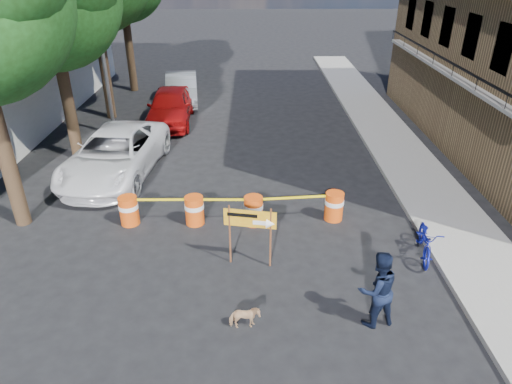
{
  "coord_description": "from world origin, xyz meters",
  "views": [
    {
      "loc": [
        0.14,
        -9.93,
        7.33
      ],
      "look_at": [
        0.27,
        1.46,
        1.3
      ],
      "focal_mm": 32.0,
      "sensor_mm": 36.0,
      "label": 1
    }
  ],
  "objects_px": {
    "detour_sign": "(256,224)",
    "sedan_red": "(170,106)",
    "sedan_silver": "(182,88)",
    "pedestrian": "(377,289)",
    "barrel_far_right": "(334,206)",
    "bicycle": "(429,226)",
    "suv_white": "(115,154)",
    "barrel_mid_right": "(253,210)",
    "barrel_mid_left": "(194,210)",
    "barrel_far_left": "(129,210)",
    "dog": "(245,318)"
  },
  "relations": [
    {
      "from": "suv_white",
      "to": "sedan_silver",
      "type": "bearing_deg",
      "value": 88.57
    },
    {
      "from": "barrel_far_right",
      "to": "barrel_mid_left",
      "type": "bearing_deg",
      "value": -177.2
    },
    {
      "from": "barrel_far_left",
      "to": "barrel_mid_left",
      "type": "xyz_separation_m",
      "value": [
        1.97,
        -0.01,
        0.0
      ]
    },
    {
      "from": "detour_sign",
      "to": "sedan_red",
      "type": "relative_size",
      "value": 0.36
    },
    {
      "from": "detour_sign",
      "to": "pedestrian",
      "type": "bearing_deg",
      "value": -29.73
    },
    {
      "from": "barrel_mid_left",
      "to": "barrel_far_right",
      "type": "xyz_separation_m",
      "value": [
        4.23,
        0.21,
        0.0
      ]
    },
    {
      "from": "bicycle",
      "to": "suv_white",
      "type": "bearing_deg",
      "value": 164.56
    },
    {
      "from": "barrel_far_right",
      "to": "suv_white",
      "type": "distance_m",
      "value": 8.15
    },
    {
      "from": "barrel_far_left",
      "to": "sedan_silver",
      "type": "xyz_separation_m",
      "value": [
        -0.07,
        12.57,
        0.3
      ]
    },
    {
      "from": "barrel_far_left",
      "to": "bicycle",
      "type": "xyz_separation_m",
      "value": [
        8.34,
        -1.73,
        0.47
      ]
    },
    {
      "from": "suv_white",
      "to": "sedan_silver",
      "type": "relative_size",
      "value": 1.26
    },
    {
      "from": "suv_white",
      "to": "sedan_red",
      "type": "bearing_deg",
      "value": 85.23
    },
    {
      "from": "barrel_far_right",
      "to": "suv_white",
      "type": "xyz_separation_m",
      "value": [
        -7.46,
        3.26,
        0.35
      ]
    },
    {
      "from": "barrel_far_left",
      "to": "barrel_mid_right",
      "type": "height_order",
      "value": "same"
    },
    {
      "from": "barrel_mid_left",
      "to": "suv_white",
      "type": "bearing_deg",
      "value": 132.96
    },
    {
      "from": "barrel_far_left",
      "to": "barrel_mid_left",
      "type": "relative_size",
      "value": 1.0
    },
    {
      "from": "barrel_mid_right",
      "to": "dog",
      "type": "height_order",
      "value": "barrel_mid_right"
    },
    {
      "from": "barrel_far_right",
      "to": "detour_sign",
      "type": "xyz_separation_m",
      "value": [
        -2.4,
        -2.3,
        0.79
      ]
    },
    {
      "from": "barrel_mid_left",
      "to": "sedan_red",
      "type": "xyz_separation_m",
      "value": [
        -2.13,
        9.22,
        0.36
      ]
    },
    {
      "from": "dog",
      "to": "sedan_red",
      "type": "xyz_separation_m",
      "value": [
        -3.68,
        13.6,
        0.54
      ]
    },
    {
      "from": "barrel_far_left",
      "to": "pedestrian",
      "type": "height_order",
      "value": "pedestrian"
    },
    {
      "from": "barrel_far_left",
      "to": "sedan_silver",
      "type": "relative_size",
      "value": 0.19
    },
    {
      "from": "detour_sign",
      "to": "sedan_silver",
      "type": "distance_m",
      "value": 15.18
    },
    {
      "from": "barrel_mid_right",
      "to": "suv_white",
      "type": "distance_m",
      "value": 6.11
    },
    {
      "from": "barrel_far_right",
      "to": "bicycle",
      "type": "relative_size",
      "value": 0.48
    },
    {
      "from": "barrel_mid_left",
      "to": "suv_white",
      "type": "xyz_separation_m",
      "value": [
        -3.23,
        3.47,
        0.35
      ]
    },
    {
      "from": "bicycle",
      "to": "sedan_red",
      "type": "distance_m",
      "value": 13.86
    },
    {
      "from": "bicycle",
      "to": "sedan_silver",
      "type": "relative_size",
      "value": 0.4
    },
    {
      "from": "bicycle",
      "to": "suv_white",
      "type": "relative_size",
      "value": 0.32
    },
    {
      "from": "barrel_mid_left",
      "to": "sedan_red",
      "type": "height_order",
      "value": "sedan_red"
    },
    {
      "from": "barrel_far_left",
      "to": "bicycle",
      "type": "relative_size",
      "value": 0.48
    },
    {
      "from": "barrel_mid_right",
      "to": "pedestrian",
      "type": "bearing_deg",
      "value": -57.98
    },
    {
      "from": "sedan_red",
      "to": "sedan_silver",
      "type": "xyz_separation_m",
      "value": [
        0.09,
        3.35,
        -0.05
      ]
    },
    {
      "from": "barrel_far_right",
      "to": "pedestrian",
      "type": "bearing_deg",
      "value": -87.83
    },
    {
      "from": "detour_sign",
      "to": "sedan_red",
      "type": "distance_m",
      "value": 12.0
    },
    {
      "from": "barrel_mid_right",
      "to": "barrel_far_right",
      "type": "xyz_separation_m",
      "value": [
        2.46,
        0.24,
        0.0
      ]
    },
    {
      "from": "sedan_red",
      "to": "sedan_silver",
      "type": "bearing_deg",
      "value": 85.96
    },
    {
      "from": "barrel_mid_left",
      "to": "sedan_silver",
      "type": "relative_size",
      "value": 0.19
    },
    {
      "from": "pedestrian",
      "to": "sedan_silver",
      "type": "distance_m",
      "value": 18.0
    },
    {
      "from": "barrel_mid_right",
      "to": "bicycle",
      "type": "height_order",
      "value": "bicycle"
    },
    {
      "from": "barrel_far_left",
      "to": "barrel_far_right",
      "type": "xyz_separation_m",
      "value": [
        6.19,
        0.2,
        0.0
      ]
    },
    {
      "from": "barrel_mid_right",
      "to": "sedan_silver",
      "type": "xyz_separation_m",
      "value": [
        -3.81,
        12.6,
        0.3
      ]
    },
    {
      "from": "bicycle",
      "to": "dog",
      "type": "relative_size",
      "value": 2.78
    },
    {
      "from": "pedestrian",
      "to": "barrel_far_right",
      "type": "bearing_deg",
      "value": -102.72
    },
    {
      "from": "detour_sign",
      "to": "sedan_silver",
      "type": "height_order",
      "value": "detour_sign"
    },
    {
      "from": "bicycle",
      "to": "sedan_red",
      "type": "relative_size",
      "value": 0.39
    },
    {
      "from": "detour_sign",
      "to": "bicycle",
      "type": "bearing_deg",
      "value": 14.8
    },
    {
      "from": "detour_sign",
      "to": "dog",
      "type": "height_order",
      "value": "detour_sign"
    },
    {
      "from": "sedan_silver",
      "to": "pedestrian",
      "type": "bearing_deg",
      "value": -76.01
    },
    {
      "from": "barrel_far_right",
      "to": "pedestrian",
      "type": "xyz_separation_m",
      "value": [
        0.17,
        -4.44,
        0.45
      ]
    }
  ]
}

